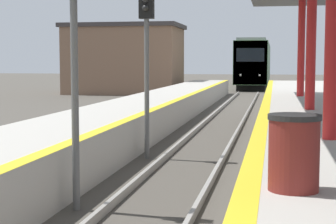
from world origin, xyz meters
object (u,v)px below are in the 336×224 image
train (255,64)px  trash_bin (294,152)px  signal_near (74,22)px  signal_mid (147,36)px

train → trash_bin: size_ratio=23.92×
signal_near → trash_bin: bearing=-33.7°
signal_mid → trash_bin: signal_mid is taller
signal_mid → trash_bin: bearing=-65.2°
trash_bin → signal_near: bearing=146.3°
signal_mid → signal_near: bearing=-90.5°
train → trash_bin: train is taller
signal_near → signal_mid: (0.05, 5.01, 0.00)m
signal_near → trash_bin: (3.42, -2.28, -1.64)m
trash_bin → train: bearing=92.6°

